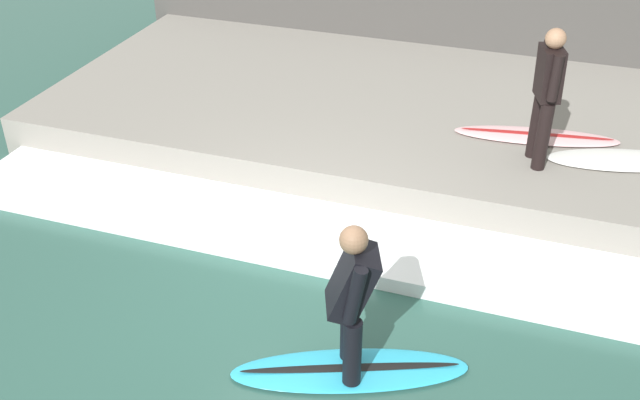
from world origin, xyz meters
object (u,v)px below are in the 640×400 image
at_px(surfer_waiting_near, 547,90).
at_px(surfboard_waiting_near, 536,136).
at_px(surfboard_riding, 350,370).
at_px(surfer_riding, 352,295).
at_px(surfboard_spare, 622,160).

distance_m(surfer_waiting_near, surfboard_waiting_near, 1.05).
bearing_deg(surfboard_riding, surfer_waiting_near, -19.19).
bearing_deg(surfer_riding, surfboard_spare, -30.02).
height_order(surfer_riding, surfer_waiting_near, surfer_waiting_near).
distance_m(surfer_riding, surfboard_spare, 4.28).
height_order(surfboard_riding, surfboard_spare, surfboard_spare).
bearing_deg(surfboard_spare, surfboard_riding, 149.98).
relative_size(surfboard_riding, surfer_waiting_near, 1.34).
bearing_deg(surfboard_riding, surfer_riding, -116.57).
bearing_deg(surfer_riding, surfboard_riding, 63.43).
height_order(surfer_riding, surfboard_spare, surfer_riding).
height_order(surfer_waiting_near, surfboard_spare, surfer_waiting_near).
bearing_deg(surfer_waiting_near, surfboard_spare, -72.21).
xyz_separation_m(surfboard_riding, surfboard_spare, (3.70, -2.14, 0.52)).
relative_size(surfboard_riding, surfer_riding, 1.45).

